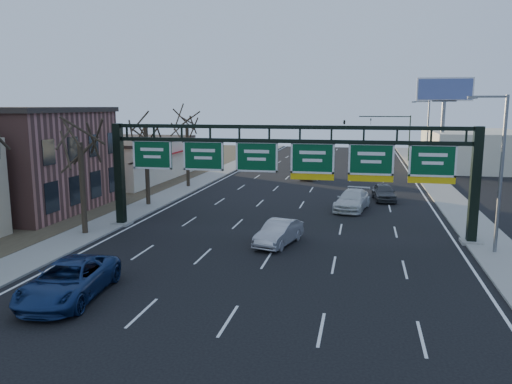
% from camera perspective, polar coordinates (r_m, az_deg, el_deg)
% --- Properties ---
extents(ground, '(160.00, 160.00, 0.00)m').
position_cam_1_polar(ground, '(25.85, 0.36, -9.13)').
color(ground, black).
rests_on(ground, ground).
extents(sidewalk_left, '(3.00, 120.00, 0.12)m').
position_cam_1_polar(sidewalk_left, '(48.12, -9.76, -0.30)').
color(sidewalk_left, gray).
rests_on(sidewalk_left, ground).
extents(sidewalk_right, '(3.00, 120.00, 0.12)m').
position_cam_1_polar(sidewalk_right, '(45.40, 21.83, -1.47)').
color(sidewalk_right, gray).
rests_on(sidewalk_right, ground).
extents(dirt_strip_left, '(21.00, 120.00, 0.06)m').
position_cam_1_polar(dirt_strip_left, '(53.84, -21.90, 0.17)').
color(dirt_strip_left, '#473D2B').
rests_on(dirt_strip_left, ground).
extents(lane_markings, '(21.60, 120.00, 0.01)m').
position_cam_1_polar(lane_markings, '(45.00, 5.56, -0.97)').
color(lane_markings, white).
rests_on(lane_markings, ground).
extents(sign_gantry, '(24.60, 1.20, 7.20)m').
position_cam_1_polar(sign_gantry, '(32.51, 3.52, 3.15)').
color(sign_gantry, black).
rests_on(sign_gantry, ground).
extents(brick_block, '(10.40, 12.40, 8.30)m').
position_cam_1_polar(brick_block, '(44.04, -24.96, 3.39)').
color(brick_block, '#8D574D').
rests_on(brick_block, ground).
extents(cream_strip, '(10.90, 18.40, 4.70)m').
position_cam_1_polar(cream_strip, '(59.49, -14.39, 3.69)').
color(cream_strip, beige).
rests_on(cream_strip, ground).
extents(building_right_distant, '(12.00, 20.00, 5.00)m').
position_cam_1_polar(building_right_distant, '(75.67, 23.61, 4.53)').
color(building_right_distant, beige).
rests_on(building_right_distant, ground).
extents(tree_gantry, '(3.60, 3.60, 8.48)m').
position_cam_1_polar(tree_gantry, '(33.99, -19.59, 7.10)').
color(tree_gantry, '#2F271A').
rests_on(tree_gantry, sidewalk_left).
extents(tree_mid, '(3.60, 3.60, 9.24)m').
position_cam_1_polar(tree_mid, '(42.81, -12.57, 8.87)').
color(tree_mid, '#2F271A').
rests_on(tree_mid, sidewalk_left).
extents(tree_far, '(3.60, 3.60, 8.86)m').
position_cam_1_polar(tree_far, '(52.07, -7.93, 8.73)').
color(tree_far, '#2F271A').
rests_on(tree_far, sidewalk_left).
extents(streetlight_near, '(2.15, 0.22, 9.00)m').
position_cam_1_polar(streetlight_near, '(31.03, 26.04, 2.69)').
color(streetlight_near, slate).
rests_on(streetlight_near, sidewalk_right).
extents(streetlight_far, '(2.15, 0.22, 9.00)m').
position_cam_1_polar(streetlight_far, '(64.46, 18.90, 6.35)').
color(streetlight_far, slate).
rests_on(streetlight_far, sidewalk_right).
extents(billboard_right, '(7.00, 0.50, 12.00)m').
position_cam_1_polar(billboard_right, '(69.64, 20.71, 9.75)').
color(billboard_right, slate).
rests_on(billboard_right, ground).
extents(traffic_signal_mast, '(10.16, 0.54, 7.00)m').
position_cam_1_polar(traffic_signal_mast, '(78.99, 12.74, 7.48)').
color(traffic_signal_mast, black).
rests_on(traffic_signal_mast, ground).
extents(car_blue_suv, '(3.36, 6.24, 1.66)m').
position_cam_1_polar(car_blue_suv, '(23.74, -20.60, -9.41)').
color(car_blue_suv, navy).
rests_on(car_blue_suv, ground).
extents(car_silver_sedan, '(2.61, 4.74, 1.48)m').
position_cam_1_polar(car_silver_sedan, '(30.59, 2.62, -4.68)').
color(car_silver_sedan, '#A0A0A4').
rests_on(car_silver_sedan, ground).
extents(car_white_wagon, '(3.23, 5.84, 1.60)m').
position_cam_1_polar(car_white_wagon, '(41.46, 10.96, -0.91)').
color(car_white_wagon, silver).
rests_on(car_white_wagon, ground).
extents(car_grey_far, '(2.29, 4.61, 1.51)m').
position_cam_1_polar(car_grey_far, '(46.16, 14.41, -0.02)').
color(car_grey_far, '#3F4144').
rests_on(car_grey_far, ground).
extents(car_silver_distant, '(2.26, 4.97, 1.58)m').
position_cam_1_polar(car_silver_distant, '(58.25, 6.21, 2.26)').
color(car_silver_distant, '#A4A4A8').
rests_on(car_silver_distant, ground).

